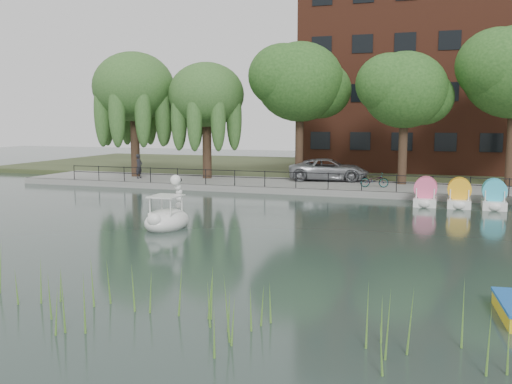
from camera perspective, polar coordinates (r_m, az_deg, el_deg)
The scene contains 16 objects.
ground_plane at distance 22.62m, azimuth -4.42°, elevation -4.45°, with size 120.00×120.00×0.00m, color #344542.
promenade at distance 37.67m, azimuth 5.04°, elevation 0.59°, with size 40.00×6.00×0.40m, color gray.
kerb at distance 34.82m, azimuth 3.92°, elevation 0.04°, with size 40.00×0.25×0.40m, color gray.
land_strip at distance 51.32m, azimuth 8.67°, elevation 2.30°, with size 60.00×22.00×0.36m, color #47512D.
railing at distance 34.91m, azimuth 4.02°, elevation 1.62°, with size 32.00×0.05×1.00m.
apartment_building at distance 50.62m, azimuth 16.89°, elevation 12.41°, with size 20.00×10.07×18.00m.
willow_left at distance 42.82m, azimuth -12.14°, elevation 10.20°, with size 5.88×5.88×9.01m.
willow_mid at distance 40.76m, azimuth -4.98°, elevation 9.61°, with size 5.32×5.32×8.15m.
broadleaf_center at distance 39.66m, azimuth 4.41°, elevation 10.86°, with size 6.00×6.00×9.25m.
broadleaf_right at distance 38.03m, azimuth 14.65°, elevation 9.78°, with size 5.40×5.40×8.32m.
minivan at distance 39.35m, azimuth 7.28°, elevation 2.40°, with size 6.22×2.86×1.73m, color gray.
bicycle at distance 35.95m, azimuth 11.75°, elevation 1.26°, with size 1.72×0.60×1.00m, color gray.
pedestrian at distance 41.30m, azimuth -11.62°, elevation 2.71°, with size 0.71×0.48×1.98m, color black.
swan_boat at distance 24.54m, azimuth -8.85°, elevation -2.44°, with size 1.65×2.71×2.19m.
pedal_boat_row at distance 31.83m, azimuth 22.71°, elevation -0.46°, with size 7.95×1.70×1.40m.
reed_bank at distance 13.37m, azimuth -12.45°, elevation -10.31°, with size 24.00×2.40×1.20m.
Camera 1 is at (8.61, -20.40, 4.61)m, focal length 40.00 mm.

